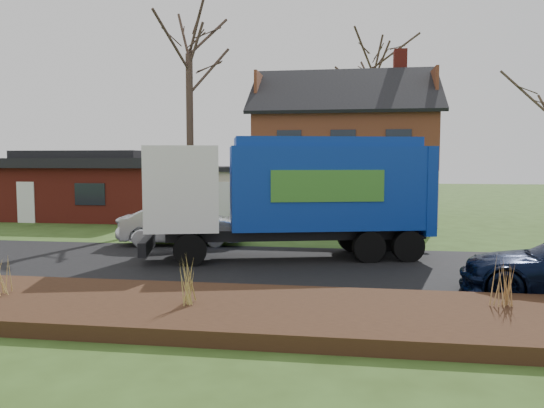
# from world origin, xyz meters

# --- Properties ---
(ground) EXTENTS (120.00, 120.00, 0.00)m
(ground) POSITION_xyz_m (0.00, 0.00, 0.00)
(ground) COLOR #2F4818
(ground) RESTS_ON ground
(road) EXTENTS (80.00, 7.00, 0.02)m
(road) POSITION_xyz_m (0.00, 0.00, 0.01)
(road) COLOR black
(road) RESTS_ON ground
(mulch_verge) EXTENTS (80.00, 3.50, 0.30)m
(mulch_verge) POSITION_xyz_m (0.00, -5.30, 0.15)
(mulch_verge) COLOR black
(mulch_verge) RESTS_ON ground
(main_house) EXTENTS (12.95, 8.95, 9.26)m
(main_house) POSITION_xyz_m (1.49, 13.91, 4.03)
(main_house) COLOR beige
(main_house) RESTS_ON ground
(ranch_house) EXTENTS (9.80, 8.20, 3.70)m
(ranch_house) POSITION_xyz_m (-12.00, 13.00, 1.81)
(ranch_house) COLOR maroon
(ranch_house) RESTS_ON ground
(garbage_truck) EXTENTS (9.44, 4.63, 3.91)m
(garbage_truck) POSITION_xyz_m (0.64, 1.48, 2.25)
(garbage_truck) COLOR black
(garbage_truck) RESTS_ON ground
(silver_sedan) EXTENTS (4.80, 2.35, 1.52)m
(silver_sedan) POSITION_xyz_m (-3.87, 3.60, 0.76)
(silver_sedan) COLOR #B1B5B9
(silver_sedan) RESTS_ON ground
(tree_front_west) EXTENTS (3.91, 3.91, 11.61)m
(tree_front_west) POSITION_xyz_m (-5.47, 9.85, 9.56)
(tree_front_west) COLOR #412F27
(tree_front_west) RESTS_ON ground
(tree_back) EXTENTS (4.12, 4.12, 13.04)m
(tree_back) POSITION_xyz_m (3.82, 22.29, 10.87)
(tree_back) COLOR #3D2D25
(tree_back) RESTS_ON ground
(grass_clump_mid) EXTENTS (0.35, 0.29, 0.99)m
(grass_clump_mid) POSITION_xyz_m (-0.77, -5.39, 0.79)
(grass_clump_mid) COLOR #A48F48
(grass_clump_mid) RESTS_ON mulch_verge
(grass_clump_east) EXTENTS (0.36, 0.30, 0.90)m
(grass_clump_east) POSITION_xyz_m (5.43, -4.70, 0.75)
(grass_clump_east) COLOR #A57C49
(grass_clump_east) RESTS_ON mulch_verge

